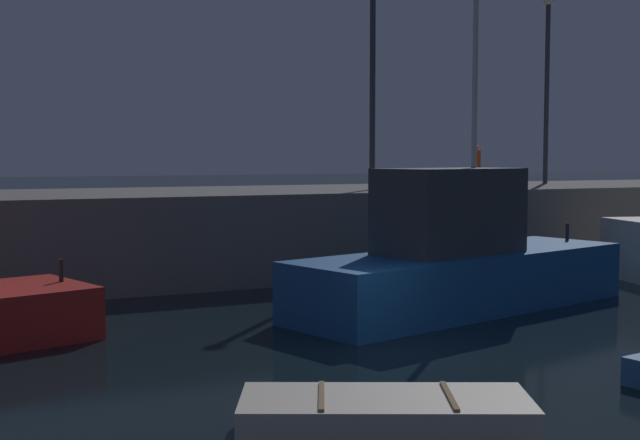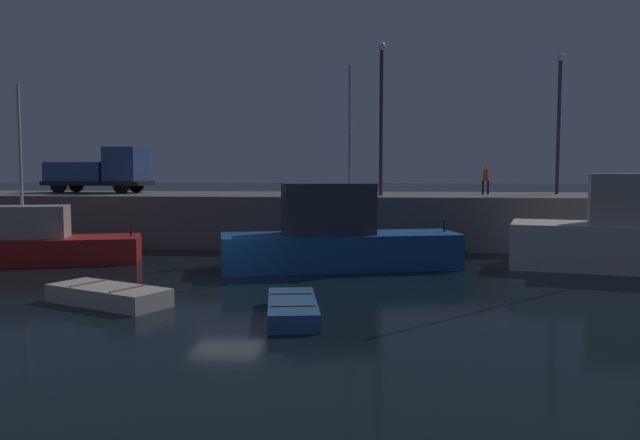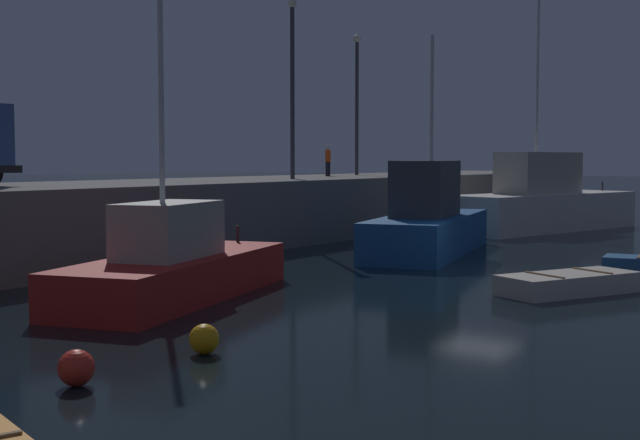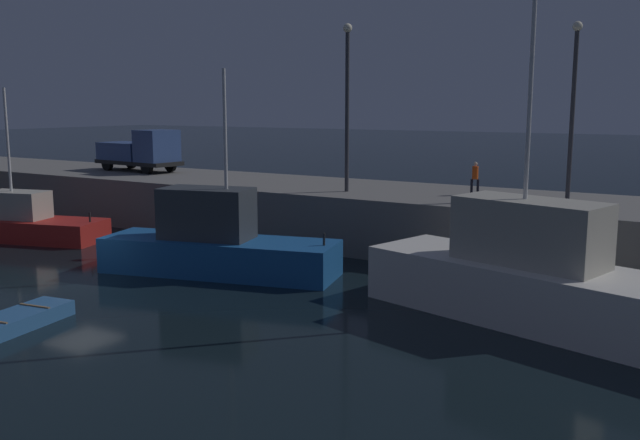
{
  "view_description": "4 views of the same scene",
  "coord_description": "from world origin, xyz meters",
  "px_view_note": "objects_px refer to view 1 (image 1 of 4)",
  "views": [
    {
      "loc": [
        -8.71,
        -14.03,
        3.88
      ],
      "look_at": [
        2.54,
        9.22,
        1.98
      ],
      "focal_mm": 48.18,
      "sensor_mm": 36.0,
      "label": 1
    },
    {
      "loc": [
        5.45,
        -23.04,
        4.22
      ],
      "look_at": [
        2.84,
        7.13,
        1.78
      ],
      "focal_mm": 36.2,
      "sensor_mm": 36.0,
      "label": 2
    },
    {
      "loc": [
        -25.88,
        -11.56,
        3.67
      ],
      "look_at": [
        1.54,
        7.3,
        1.31
      ],
      "focal_mm": 48.53,
      "sensor_mm": 36.0,
      "label": 3
    },
    {
      "loc": [
        22.31,
        -18.1,
        7.0
      ],
      "look_at": [
        5.84,
        8.94,
        1.72
      ],
      "focal_mm": 38.85,
      "sensor_mm": 36.0,
      "label": 4
    }
  ],
  "objects_px": {
    "lamp_post_east": "(547,74)",
    "dockworker": "(477,163)",
    "fishing_boat_white": "(459,262)",
    "lamp_post_west": "(373,51)",
    "rowboat_white_mid": "(385,417)"
  },
  "relations": [
    {
      "from": "lamp_post_west",
      "to": "dockworker",
      "type": "bearing_deg",
      "value": 19.02
    },
    {
      "from": "dockworker",
      "to": "fishing_boat_white",
      "type": "bearing_deg",
      "value": -128.07
    },
    {
      "from": "rowboat_white_mid",
      "to": "dockworker",
      "type": "xyz_separation_m",
      "value": [
        14.39,
        17.62,
        3.38
      ]
    },
    {
      "from": "dockworker",
      "to": "lamp_post_east",
      "type": "bearing_deg",
      "value": 11.03
    },
    {
      "from": "fishing_boat_white",
      "to": "lamp_post_east",
      "type": "height_order",
      "value": "lamp_post_east"
    },
    {
      "from": "rowboat_white_mid",
      "to": "dockworker",
      "type": "bearing_deg",
      "value": 50.77
    },
    {
      "from": "fishing_boat_white",
      "to": "lamp_post_west",
      "type": "bearing_deg",
      "value": 76.64
    },
    {
      "from": "rowboat_white_mid",
      "to": "lamp_post_east",
      "type": "bearing_deg",
      "value": 44.89
    },
    {
      "from": "fishing_boat_white",
      "to": "lamp_post_west",
      "type": "height_order",
      "value": "lamp_post_west"
    },
    {
      "from": "lamp_post_east",
      "to": "dockworker",
      "type": "distance_m",
      "value": 5.59
    },
    {
      "from": "fishing_boat_white",
      "to": "lamp_post_east",
      "type": "relative_size",
      "value": 1.32
    },
    {
      "from": "rowboat_white_mid",
      "to": "lamp_post_east",
      "type": "xyz_separation_m",
      "value": [
        18.49,
        18.42,
        7.08
      ]
    },
    {
      "from": "dockworker",
      "to": "lamp_post_west",
      "type": "bearing_deg",
      "value": -160.98
    },
    {
      "from": "lamp_post_west",
      "to": "dockworker",
      "type": "distance_m",
      "value": 7.28
    },
    {
      "from": "lamp_post_east",
      "to": "dockworker",
      "type": "height_order",
      "value": "lamp_post_east"
    }
  ]
}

